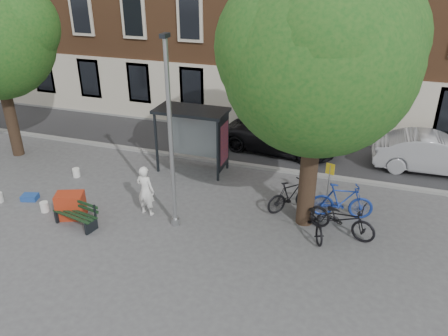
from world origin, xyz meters
The scene contains 20 objects.
ground centered at (0.00, 0.00, 0.00)m, with size 90.00×90.00×0.00m, color #4C4C4F.
road centered at (0.00, 7.00, 0.01)m, with size 40.00×4.00×0.01m, color #28282B.
curb_near centered at (0.00, 5.00, 0.06)m, with size 40.00×0.25×0.12m, color gray.
curb_far centered at (0.00, 9.00, 0.06)m, with size 40.00×0.25×0.12m, color gray.
lamppost centered at (0.00, 0.00, 2.78)m, with size 0.28×0.35×6.11m.
tree_right centered at (4.01, 1.38, 5.62)m, with size 5.76×5.60×8.20m.
bus_shelter centered at (-0.61, 4.11, 1.92)m, with size 2.85×1.45×2.62m.
painter centered at (-1.20, 0.32, 0.89)m, with size 0.65×0.43×1.78m, color white.
bench centered at (-3.04, -1.04, 0.38)m, with size 1.67×0.83×0.82m.
bike_a centered at (5.18, 1.17, 0.58)m, with size 0.77×2.22×1.16m, color black.
bike_b centered at (5.10, 2.19, 0.62)m, with size 0.59×2.07×1.25m, color navy.
bike_c centered at (4.40, 0.92, 0.49)m, with size 0.66×1.88×0.99m, color black.
bike_d centered at (3.41, 2.13, 0.57)m, with size 0.53×1.89×1.14m, color black.
car_dark centered at (2.05, 7.14, 0.71)m, with size 2.35×5.09×1.42m, color black.
car_silver centered at (8.33, 7.01, 0.78)m, with size 1.65×4.74×1.56m, color #AFB0B7.
red_stand centered at (-3.50, -0.69, 0.45)m, with size 0.90×0.60×0.90m, color #A72F16.
blue_crate centered at (-5.69, -0.18, 0.10)m, with size 0.55×0.40×0.20m, color #214798.
bucket_a centered at (-4.63, -0.68, 0.18)m, with size 0.28×0.28×0.36m, color white.
bucket_c centered at (-5.20, 1.93, 0.18)m, with size 0.28×0.28×0.36m, color white.
notice_sign centered at (4.58, 2.59, 1.23)m, with size 0.30×0.11×1.74m.
Camera 1 is at (5.36, -11.02, 7.96)m, focal length 35.00 mm.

